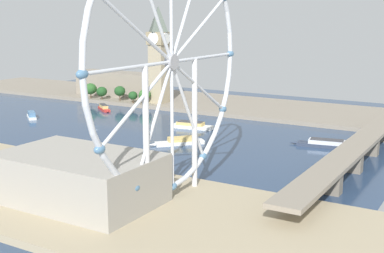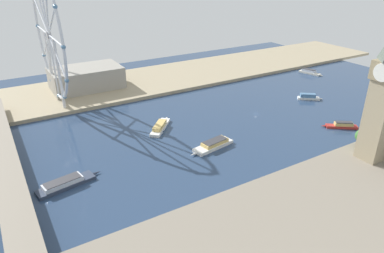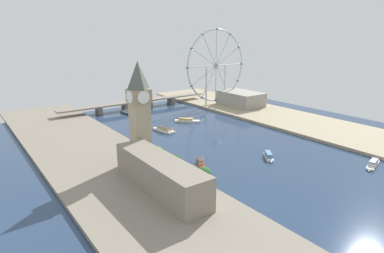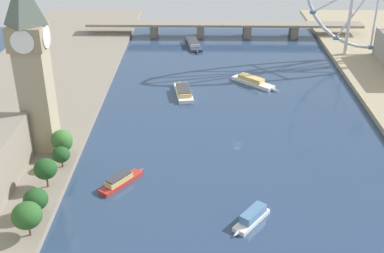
# 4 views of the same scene
# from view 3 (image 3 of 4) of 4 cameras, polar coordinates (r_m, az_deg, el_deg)

# --- Properties ---
(ground_plane) EXTENTS (412.94, 412.94, 0.00)m
(ground_plane) POSITION_cam_3_polar(r_m,az_deg,el_deg) (335.86, 4.88, -2.42)
(ground_plane) COLOR navy
(riverbank_left) EXTENTS (90.00, 520.00, 3.00)m
(riverbank_left) POSITION_cam_3_polar(r_m,az_deg,el_deg) (275.80, -14.69, -6.75)
(riverbank_left) COLOR gray
(riverbank_left) RESTS_ON ground_plane
(riverbank_right) EXTENTS (90.00, 520.00, 3.00)m
(riverbank_right) POSITION_cam_3_polar(r_m,az_deg,el_deg) (422.39, 17.44, 0.94)
(riverbank_right) COLOR tan
(riverbank_right) RESTS_ON ground_plane
(clock_tower) EXTENTS (16.50, 16.50, 81.85)m
(clock_tower) POSITION_cam_3_polar(r_m,az_deg,el_deg) (264.36, -9.09, 2.62)
(clock_tower) COLOR tan
(clock_tower) RESTS_ON riverbank_left
(parliament_block) EXTENTS (22.00, 90.13, 22.25)m
(parliament_block) POSITION_cam_3_polar(r_m,az_deg,el_deg) (223.80, -5.53, -8.22)
(parliament_block) COLOR gray
(parliament_block) RESTS_ON riverbank_left
(tree_row_embankment) EXTENTS (12.67, 69.20, 13.88)m
(tree_row_embankment) POSITION_cam_3_polar(r_m,az_deg,el_deg) (250.88, -2.45, -6.20)
(tree_row_embankment) COLOR #513823
(tree_row_embankment) RESTS_ON riverbank_left
(ferris_wheel) EXTENTS (107.57, 3.20, 109.22)m
(ferris_wheel) POSITION_cam_3_polar(r_m,az_deg,el_deg) (489.01, 4.19, 10.39)
(ferris_wheel) COLOR silver
(ferris_wheel) RESTS_ON riverbank_right
(riverside_hall) EXTENTS (40.68, 63.74, 19.68)m
(riverside_hall) POSITION_cam_3_polar(r_m,az_deg,el_deg) (488.30, 8.44, 4.83)
(riverside_hall) COLOR gray
(riverside_hall) RESTS_ON riverbank_right
(river_bridge) EXTENTS (224.94, 14.18, 11.30)m
(river_bridge) POSITION_cam_3_polar(r_m,az_deg,el_deg) (481.20, -9.48, 4.10)
(river_bridge) COLOR gray
(river_bridge) RESTS_ON ground_plane
(tour_boat_0) EXTENTS (14.20, 37.42, 4.67)m
(tour_boat_0) POSITION_cam_3_polar(r_m,az_deg,el_deg) (449.61, -10.75, 2.35)
(tour_boat_0) COLOR #2D384C
(tour_boat_0) RESTS_ON ground_plane
(tour_boat_1) EXTENTS (16.40, 19.88, 5.17)m
(tour_boat_1) POSITION_cam_3_polar(r_m,az_deg,el_deg) (294.93, 13.15, -4.99)
(tour_boat_1) COLOR white
(tour_boat_1) RESTS_ON ground_plane
(tour_boat_2) EXTENTS (13.44, 34.86, 4.86)m
(tour_boat_2) POSITION_cam_3_polar(r_m,az_deg,el_deg) (366.53, -4.95, -0.51)
(tour_boat_2) COLOR white
(tour_boat_2) RESTS_ON ground_plane
(tour_boat_3) EXTENTS (28.88, 27.33, 4.74)m
(tour_boat_3) POSITION_cam_3_polar(r_m,az_deg,el_deg) (403.79, -0.87, 1.08)
(tour_boat_3) COLOR white
(tour_boat_3) RESTS_ON ground_plane
(tour_boat_4) EXTENTS (18.49, 23.20, 4.83)m
(tour_boat_4) POSITION_cam_3_polar(r_m,az_deg,el_deg) (276.24, 1.58, -6.07)
(tour_boat_4) COLOR #B22D28
(tour_boat_4) RESTS_ON ground_plane
(tour_boat_5) EXTENTS (28.00, 11.77, 5.13)m
(tour_boat_5) POSITION_cam_3_polar(r_m,az_deg,el_deg) (308.58, 28.89, -5.71)
(tour_boat_5) COLOR beige
(tour_boat_5) RESTS_ON ground_plane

